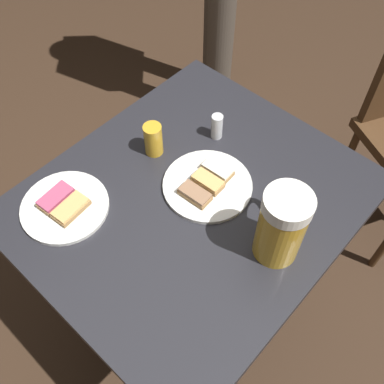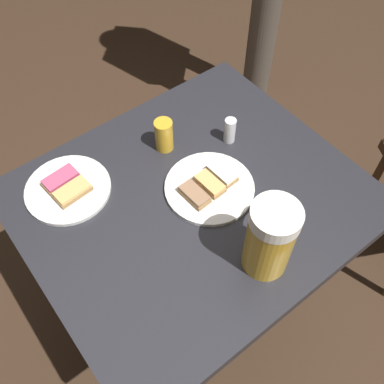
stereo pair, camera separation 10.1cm
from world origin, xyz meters
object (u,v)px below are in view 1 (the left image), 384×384
(plate_far, at_px, (65,206))
(salt_shaker, at_px, (217,127))
(beer_mug, at_px, (281,224))
(beer_glass_small, at_px, (153,139))
(plate_near, at_px, (207,184))

(plate_far, bearing_deg, salt_shaker, 164.80)
(beer_mug, bearing_deg, beer_glass_small, -92.74)
(salt_shaker, bearing_deg, beer_glass_small, -29.44)
(plate_near, xyz_separation_m, plate_far, (0.26, -0.20, -0.00))
(plate_far, distance_m, beer_glass_small, 0.26)
(plate_near, bearing_deg, beer_glass_small, -87.92)
(plate_near, bearing_deg, plate_far, -37.00)
(plate_near, distance_m, beer_mug, 0.23)
(beer_glass_small, distance_m, salt_shaker, 0.17)
(plate_far, xyz_separation_m, beer_mug, (-0.24, 0.41, 0.08))
(plate_near, distance_m, beer_glass_small, 0.17)
(beer_mug, xyz_separation_m, salt_shaker, (-0.16, -0.30, -0.06))
(plate_near, height_order, beer_glass_small, beer_glass_small)
(plate_far, bearing_deg, beer_glass_small, 173.80)
(plate_far, relative_size, beer_mug, 1.07)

